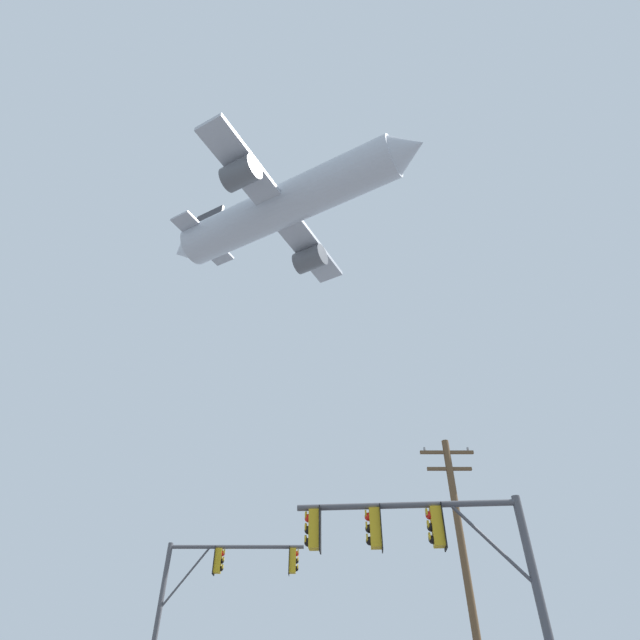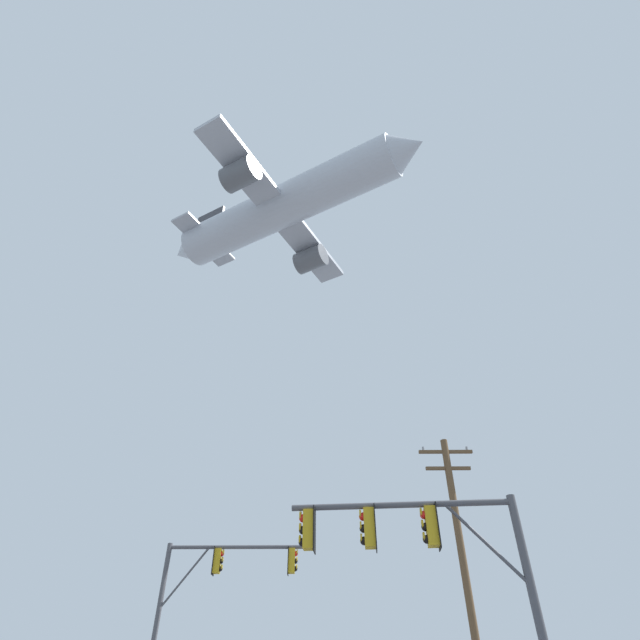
# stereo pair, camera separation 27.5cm
# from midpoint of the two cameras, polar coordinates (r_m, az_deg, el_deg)

# --- Properties ---
(signal_pole_near) EXTENTS (5.48, 0.73, 5.61)m
(signal_pole_near) POSITION_cam_midpoint_polar(r_m,az_deg,el_deg) (13.05, 11.79, -24.72)
(signal_pole_near) COLOR #4C4C51
(signal_pole_near) RESTS_ON ground
(signal_pole_far) EXTENTS (5.58, 0.46, 6.76)m
(signal_pole_far) POSITION_cam_midpoint_polar(r_m,az_deg,el_deg) (22.54, -13.19, -27.90)
(signal_pole_far) COLOR #4C4C51
(signal_pole_far) RESTS_ON ground
(utility_pole) EXTENTS (2.20, 0.28, 10.27)m
(utility_pole) POSITION_cam_midpoint_polar(r_m,az_deg,el_deg) (20.66, 15.63, -25.60)
(utility_pole) COLOR brown
(utility_pole) RESTS_ON ground
(airplane) EXTENTS (22.03, 17.01, 6.45)m
(airplane) POSITION_cam_midpoint_polar(r_m,az_deg,el_deg) (41.69, -4.39, 12.94)
(airplane) COLOR #B7BCC6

